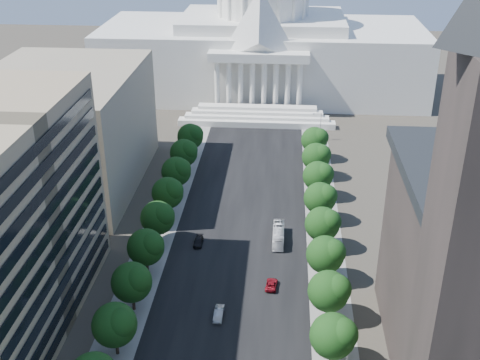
% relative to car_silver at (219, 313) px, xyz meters
% --- Properties ---
extents(road_asphalt, '(30.00, 260.00, 0.01)m').
position_rel_car_silver_xyz_m(road_asphalt, '(1.84, 43.07, -0.79)').
color(road_asphalt, black).
rests_on(road_asphalt, ground).
extents(sidewalk_left, '(8.00, 260.00, 0.02)m').
position_rel_car_silver_xyz_m(sidewalk_left, '(-17.16, 43.07, -0.79)').
color(sidewalk_left, gray).
rests_on(sidewalk_left, ground).
extents(sidewalk_right, '(8.00, 260.00, 0.02)m').
position_rel_car_silver_xyz_m(sidewalk_right, '(20.84, 43.07, -0.79)').
color(sidewalk_right, gray).
rests_on(sidewalk_right, ground).
extents(capitol, '(120.00, 56.00, 73.00)m').
position_rel_car_silver_xyz_m(capitol, '(1.84, 137.96, 19.22)').
color(capitol, white).
rests_on(capitol, ground).
extents(office_block_left_far, '(38.00, 52.00, 30.00)m').
position_rel_car_silver_xyz_m(office_block_left_far, '(-46.16, 53.07, 14.21)').
color(office_block_left_far, gray).
rests_on(office_block_left_far, ground).
extents(tree_l_c, '(7.79, 7.60, 9.97)m').
position_rel_car_silver_xyz_m(tree_l_c, '(-15.82, -11.13, 5.67)').
color(tree_l_c, '#33261C').
rests_on(tree_l_c, ground).
extents(tree_l_d, '(7.79, 7.60, 9.97)m').
position_rel_car_silver_xyz_m(tree_l_d, '(-15.82, 0.87, 5.67)').
color(tree_l_d, '#33261C').
rests_on(tree_l_d, ground).
extents(tree_l_e, '(7.79, 7.60, 9.97)m').
position_rel_car_silver_xyz_m(tree_l_e, '(-15.82, 12.87, 5.67)').
color(tree_l_e, '#33261C').
rests_on(tree_l_e, ground).
extents(tree_l_f, '(7.79, 7.60, 9.97)m').
position_rel_car_silver_xyz_m(tree_l_f, '(-15.82, 24.87, 5.67)').
color(tree_l_f, '#33261C').
rests_on(tree_l_f, ground).
extents(tree_l_g, '(7.79, 7.60, 9.97)m').
position_rel_car_silver_xyz_m(tree_l_g, '(-15.82, 36.87, 5.67)').
color(tree_l_g, '#33261C').
rests_on(tree_l_g, ground).
extents(tree_l_h, '(7.79, 7.60, 9.97)m').
position_rel_car_silver_xyz_m(tree_l_h, '(-15.82, 48.87, 5.67)').
color(tree_l_h, '#33261C').
rests_on(tree_l_h, ground).
extents(tree_l_i, '(7.79, 7.60, 9.97)m').
position_rel_car_silver_xyz_m(tree_l_i, '(-15.82, 60.87, 5.67)').
color(tree_l_i, '#33261C').
rests_on(tree_l_i, ground).
extents(tree_l_j, '(7.79, 7.60, 9.97)m').
position_rel_car_silver_xyz_m(tree_l_j, '(-15.82, 72.87, 5.67)').
color(tree_l_j, '#33261C').
rests_on(tree_l_j, ground).
extents(tree_r_c, '(7.79, 7.60, 9.97)m').
position_rel_car_silver_xyz_m(tree_r_c, '(20.18, -11.13, 5.67)').
color(tree_r_c, '#33261C').
rests_on(tree_r_c, ground).
extents(tree_r_d, '(7.79, 7.60, 9.97)m').
position_rel_car_silver_xyz_m(tree_r_d, '(20.18, 0.87, 5.67)').
color(tree_r_d, '#33261C').
rests_on(tree_r_d, ground).
extents(tree_r_e, '(7.79, 7.60, 9.97)m').
position_rel_car_silver_xyz_m(tree_r_e, '(20.18, 12.87, 5.67)').
color(tree_r_e, '#33261C').
rests_on(tree_r_e, ground).
extents(tree_r_f, '(7.79, 7.60, 9.97)m').
position_rel_car_silver_xyz_m(tree_r_f, '(20.18, 24.87, 5.67)').
color(tree_r_f, '#33261C').
rests_on(tree_r_f, ground).
extents(tree_r_g, '(7.79, 7.60, 9.97)m').
position_rel_car_silver_xyz_m(tree_r_g, '(20.18, 36.87, 5.67)').
color(tree_r_g, '#33261C').
rests_on(tree_r_g, ground).
extents(tree_r_h, '(7.79, 7.60, 9.97)m').
position_rel_car_silver_xyz_m(tree_r_h, '(20.18, 48.87, 5.67)').
color(tree_r_h, '#33261C').
rests_on(tree_r_h, ground).
extents(tree_r_i, '(7.79, 7.60, 9.97)m').
position_rel_car_silver_xyz_m(tree_r_i, '(20.18, 60.87, 5.67)').
color(tree_r_i, '#33261C').
rests_on(tree_r_i, ground).
extents(tree_r_j, '(7.79, 7.60, 9.97)m').
position_rel_car_silver_xyz_m(tree_r_j, '(20.18, 72.87, 5.67)').
color(tree_r_j, '#33261C').
rests_on(tree_r_j, ground).
extents(streetlight_b, '(2.61, 0.44, 9.00)m').
position_rel_car_silver_xyz_m(streetlight_b, '(21.74, -11.93, 5.03)').
color(streetlight_b, gray).
rests_on(streetlight_b, ground).
extents(streetlight_c, '(2.61, 0.44, 9.00)m').
position_rel_car_silver_xyz_m(streetlight_c, '(21.74, 13.07, 5.03)').
color(streetlight_c, gray).
rests_on(streetlight_c, ground).
extents(streetlight_d, '(2.61, 0.44, 9.00)m').
position_rel_car_silver_xyz_m(streetlight_d, '(21.74, 38.07, 5.03)').
color(streetlight_d, gray).
rests_on(streetlight_d, ground).
extents(streetlight_e, '(2.61, 0.44, 9.00)m').
position_rel_car_silver_xyz_m(streetlight_e, '(21.74, 63.07, 5.03)').
color(streetlight_e, gray).
rests_on(streetlight_e, ground).
extents(streetlight_f, '(2.61, 0.44, 9.00)m').
position_rel_car_silver_xyz_m(streetlight_f, '(21.74, 88.07, 5.03)').
color(streetlight_f, gray).
rests_on(streetlight_f, ground).
extents(car_silver, '(1.79, 4.82, 1.58)m').
position_rel_car_silver_xyz_m(car_silver, '(0.00, 0.00, 0.00)').
color(car_silver, '#999BA0').
rests_on(car_silver, ground).
extents(car_red, '(2.60, 4.87, 1.30)m').
position_rel_car_silver_xyz_m(car_red, '(9.44, 9.94, -0.14)').
color(car_red, maroon).
rests_on(car_red, ground).
extents(car_dark_b, '(1.95, 4.69, 1.36)m').
position_rel_car_silver_xyz_m(car_dark_b, '(-7.19, 24.68, -0.11)').
color(car_dark_b, black).
rests_on(car_dark_b, ground).
extents(city_bus, '(2.54, 10.54, 2.93)m').
position_rel_car_silver_xyz_m(city_bus, '(10.48, 27.57, 0.68)').
color(city_bus, white).
rests_on(city_bus, ground).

